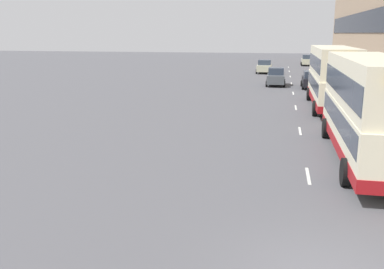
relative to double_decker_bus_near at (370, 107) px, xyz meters
name	(u,v)px	position (x,y,z in m)	size (l,w,h in m)	color
pavement	(355,84)	(4.03, 28.85, -2.22)	(5.00, 93.00, 0.14)	#A39E93
lane_mark_1	(308,176)	(-2.47, -2.63, -2.28)	(0.12, 2.00, 0.01)	silver
lane_mark_2	(300,131)	(-2.47, 5.10, -2.28)	(0.12, 2.00, 0.01)	silver
lane_mark_3	(296,108)	(-2.47, 12.84, -2.28)	(0.12, 2.00, 0.01)	silver
lane_mark_4	(293,93)	(-2.47, 20.58, -2.28)	(0.12, 2.00, 0.01)	silver
lane_mark_5	(291,83)	(-2.47, 28.32, -2.28)	(0.12, 2.00, 0.01)	silver
lane_mark_6	(290,76)	(-2.47, 36.05, -2.28)	(0.12, 2.00, 0.01)	silver
lane_mark_7	(289,71)	(-2.47, 43.79, -2.28)	(0.12, 2.00, 0.01)	silver
lane_mark_8	(288,67)	(-2.47, 51.53, -2.28)	(0.12, 2.00, 0.01)	silver
double_decker_bus_near	(370,107)	(0.00, 0.00, 0.00)	(2.85, 11.23, 4.30)	beige
double_decker_bus_ahead	(332,76)	(-0.10, 13.07, 0.00)	(2.85, 10.54, 4.30)	beige
car_0	(307,60)	(0.58, 55.30, -1.41)	(1.99, 3.88, 1.79)	#B7B799
car_1	(264,67)	(-5.83, 40.19, -1.42)	(2.09, 4.24, 1.76)	#B7B799
car_2	(312,80)	(-0.62, 24.61, -1.45)	(2.01, 4.18, 1.67)	black
car_3	(276,77)	(-4.11, 26.09, -1.40)	(1.92, 3.82, 1.82)	#4C5156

